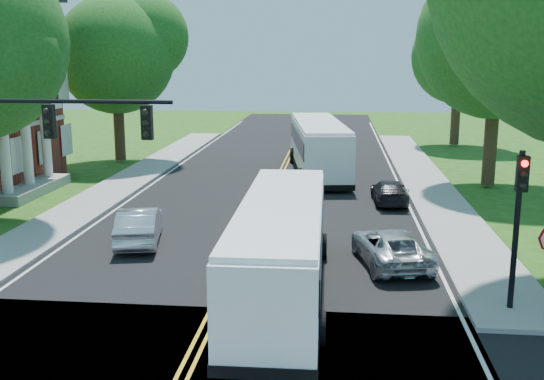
# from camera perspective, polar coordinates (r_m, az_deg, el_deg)

# --- Properties ---
(road) EXTENTS (14.00, 96.00, 0.01)m
(road) POSITION_cam_1_polar(r_m,az_deg,el_deg) (29.72, -0.72, -1.63)
(road) COLOR black
(road) RESTS_ON ground
(center_line) EXTENTS (0.36, 70.00, 0.01)m
(center_line) POSITION_cam_1_polar(r_m,az_deg,el_deg) (33.60, 0.05, -0.01)
(center_line) COLOR gold
(center_line) RESTS_ON road
(edge_line_w) EXTENTS (0.12, 70.00, 0.01)m
(edge_line_w) POSITION_cam_1_polar(r_m,az_deg,el_deg) (34.93, -11.12, 0.23)
(edge_line_w) COLOR silver
(edge_line_w) RESTS_ON road
(edge_line_e) EXTENTS (0.12, 70.00, 0.01)m
(edge_line_e) POSITION_cam_1_polar(r_m,az_deg,el_deg) (33.62, 11.66, -0.25)
(edge_line_e) COLOR silver
(edge_line_e) RESTS_ON road
(sidewalk_nw) EXTENTS (2.60, 40.00, 0.15)m
(sidewalk_nw) POSITION_cam_1_polar(r_m,az_deg,el_deg) (38.17, -11.99, 1.28)
(sidewalk_nw) COLOR gray
(sidewalk_nw) RESTS_ON ground
(sidewalk_ne) EXTENTS (2.60, 40.00, 0.15)m
(sidewalk_ne) POSITION_cam_1_polar(r_m,az_deg,el_deg) (36.71, 13.53, 0.78)
(sidewalk_ne) COLOR gray
(sidewalk_ne) RESTS_ON ground
(tree_west_far) EXTENTS (7.60, 7.60, 10.67)m
(tree_west_far) POSITION_cam_1_polar(r_m,az_deg,el_deg) (43.13, -13.84, 11.66)
(tree_west_far) COLOR #352015
(tree_west_far) RESTS_ON ground
(tree_east_mid) EXTENTS (8.40, 8.40, 11.93)m
(tree_east_mid) POSITION_cam_1_polar(r_m,az_deg,el_deg) (35.66, 19.60, 12.70)
(tree_east_mid) COLOR #352015
(tree_east_mid) RESTS_ON ground
(tree_east_far) EXTENTS (7.20, 7.20, 10.34)m
(tree_east_far) POSITION_cam_1_polar(r_m,az_deg,el_deg) (51.52, 16.43, 11.38)
(tree_east_far) COLOR #352015
(tree_east_far) RESTS_ON ground
(signal_nw) EXTENTS (7.15, 0.46, 5.66)m
(signal_nw) POSITION_cam_1_polar(r_m,az_deg,el_deg) (19.59, -22.14, 3.38)
(signal_nw) COLOR black
(signal_nw) RESTS_ON ground
(signal_ne) EXTENTS (0.30, 0.46, 4.40)m
(signal_ne) POSITION_cam_1_polar(r_m,az_deg,el_deg) (18.28, 21.22, -1.64)
(signal_ne) COLOR black
(signal_ne) RESTS_ON ground
(bus_lead) EXTENTS (2.79, 11.03, 2.84)m
(bus_lead) POSITION_cam_1_polar(r_m,az_deg,el_deg) (18.80, 0.83, -5.03)
(bus_lead) COLOR white
(bus_lead) RESTS_ON road
(bus_follow) EXTENTS (4.15, 12.33, 3.13)m
(bus_follow) POSITION_cam_1_polar(r_m,az_deg,el_deg) (38.29, 4.19, 3.95)
(bus_follow) COLOR white
(bus_follow) RESTS_ON road
(hatchback) EXTENTS (2.27, 4.40, 1.38)m
(hatchback) POSITION_cam_1_polar(r_m,az_deg,el_deg) (24.63, -11.80, -3.11)
(hatchback) COLOR silver
(hatchback) RESTS_ON road
(suv) EXTENTS (2.84, 4.73, 1.23)m
(suv) POSITION_cam_1_polar(r_m,az_deg,el_deg) (22.08, 10.61, -5.03)
(suv) COLOR silver
(suv) RESTS_ON road
(dark_sedan) EXTENTS (1.69, 3.88, 1.11)m
(dark_sedan) POSITION_cam_1_polar(r_m,az_deg,el_deg) (31.11, 10.47, -0.15)
(dark_sedan) COLOR black
(dark_sedan) RESTS_ON road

